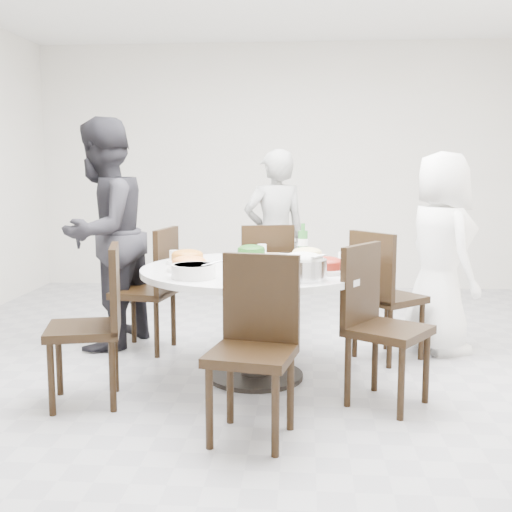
# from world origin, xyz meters

# --- Properties ---
(floor) EXTENTS (6.00, 6.00, 0.01)m
(floor) POSITION_xyz_m (0.00, 0.00, 0.00)
(floor) COLOR #A5A5AA
(floor) RESTS_ON ground
(wall_back) EXTENTS (6.00, 0.01, 2.80)m
(wall_back) POSITION_xyz_m (0.00, 3.00, 1.40)
(wall_back) COLOR silver
(wall_back) RESTS_ON ground
(wall_front) EXTENTS (6.00, 0.01, 2.80)m
(wall_front) POSITION_xyz_m (0.00, -3.00, 1.40)
(wall_front) COLOR silver
(wall_front) RESTS_ON ground
(dining_table) EXTENTS (1.50, 1.50, 0.75)m
(dining_table) POSITION_xyz_m (-0.22, -0.34, 0.38)
(dining_table) COLOR white
(dining_table) RESTS_ON floor
(chair_ne) EXTENTS (0.59, 0.59, 0.95)m
(chair_ne) POSITION_xyz_m (0.72, 0.18, 0.47)
(chair_ne) COLOR black
(chair_ne) RESTS_ON floor
(chair_n) EXTENTS (0.50, 0.50, 0.95)m
(chair_n) POSITION_xyz_m (-0.23, 0.72, 0.47)
(chair_n) COLOR black
(chair_n) RESTS_ON floor
(chair_nw) EXTENTS (0.48, 0.48, 0.95)m
(chair_nw) POSITION_xyz_m (-1.13, 0.26, 0.47)
(chair_nw) COLOR black
(chair_nw) RESTS_ON floor
(chair_sw) EXTENTS (0.51, 0.51, 0.95)m
(chair_sw) POSITION_xyz_m (-1.20, -0.88, 0.47)
(chair_sw) COLOR black
(chair_sw) RESTS_ON floor
(chair_s) EXTENTS (0.49, 0.49, 0.95)m
(chair_s) POSITION_xyz_m (-0.16, -1.31, 0.47)
(chair_s) COLOR black
(chair_s) RESTS_ON floor
(chair_se) EXTENTS (0.58, 0.58, 0.95)m
(chair_se) POSITION_xyz_m (0.60, -0.76, 0.47)
(chair_se) COLOR black
(chair_se) RESTS_ON floor
(diner_right) EXTENTS (0.71, 0.86, 1.52)m
(diner_right) POSITION_xyz_m (1.12, 0.42, 0.76)
(diner_right) COLOR white
(diner_right) RESTS_ON floor
(diner_middle) EXTENTS (0.66, 0.54, 1.56)m
(diner_middle) POSITION_xyz_m (-0.17, 1.21, 0.78)
(diner_middle) COLOR black
(diner_middle) RESTS_ON floor
(diner_left) EXTENTS (0.88, 1.01, 1.78)m
(diner_left) POSITION_xyz_m (-1.46, 0.34, 0.89)
(diner_left) COLOR black
(diner_left) RESTS_ON floor
(dish_greens) EXTENTS (0.26, 0.26, 0.07)m
(dish_greens) POSITION_xyz_m (-0.29, 0.12, 0.78)
(dish_greens) COLOR white
(dish_greens) RESTS_ON dining_table
(dish_pale) EXTENTS (0.27, 0.27, 0.07)m
(dish_pale) POSITION_xyz_m (0.12, -0.01, 0.79)
(dish_pale) COLOR white
(dish_pale) RESTS_ON dining_table
(dish_orange) EXTENTS (0.28, 0.28, 0.08)m
(dish_orange) POSITION_xyz_m (-0.70, -0.20, 0.79)
(dish_orange) COLOR white
(dish_orange) RESTS_ON dining_table
(dish_redbrown) EXTENTS (0.30, 0.30, 0.08)m
(dish_redbrown) POSITION_xyz_m (0.23, -0.50, 0.79)
(dish_redbrown) COLOR white
(dish_redbrown) RESTS_ON dining_table
(dish_tofu) EXTENTS (0.28, 0.28, 0.07)m
(dish_tofu) POSITION_xyz_m (-0.63, -0.50, 0.79)
(dish_tofu) COLOR white
(dish_tofu) RESTS_ON dining_table
(rice_bowl) EXTENTS (0.28, 0.28, 0.12)m
(rice_bowl) POSITION_xyz_m (0.09, -0.75, 0.81)
(rice_bowl) COLOR silver
(rice_bowl) RESTS_ON dining_table
(soup_bowl) EXTENTS (0.26, 0.26, 0.08)m
(soup_bowl) POSITION_xyz_m (-0.56, -0.75, 0.79)
(soup_bowl) COLOR white
(soup_bowl) RESTS_ON dining_table
(beverage_bottle) EXTENTS (0.07, 0.07, 0.25)m
(beverage_bottle) POSITION_xyz_m (0.09, 0.20, 0.87)
(beverage_bottle) COLOR #2D712F
(beverage_bottle) RESTS_ON dining_table
(tea_cups) EXTENTS (0.07, 0.07, 0.08)m
(tea_cups) POSITION_xyz_m (-0.20, 0.30, 0.79)
(tea_cups) COLOR white
(tea_cups) RESTS_ON dining_table
(chopsticks) EXTENTS (0.24, 0.04, 0.01)m
(chopsticks) POSITION_xyz_m (-0.21, 0.33, 0.76)
(chopsticks) COLOR tan
(chopsticks) RESTS_ON dining_table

